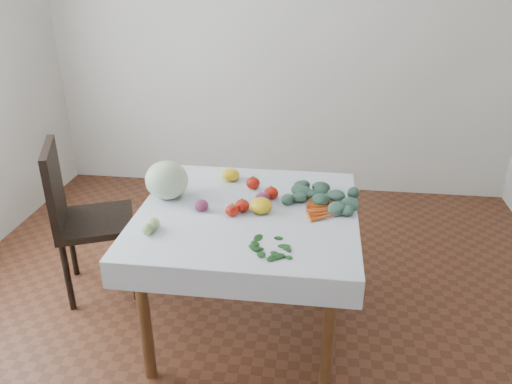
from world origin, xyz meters
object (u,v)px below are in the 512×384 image
chair (78,211)px  carrot_bunch (326,209)px  table (248,228)px  cabbage (167,180)px  heirloom_back (230,175)px

chair → carrot_bunch: 1.49m
table → cabbage: bearing=168.0°
chair → heirloom_back: bearing=8.2°
table → chair: chair is taller
heirloom_back → carrot_bunch: (0.56, -0.32, -0.02)m
table → chair: size_ratio=1.02×
cabbage → heirloom_back: 0.41m
chair → heirloom_back: (0.91, 0.13, 0.23)m
chair → carrot_bunch: (1.47, -0.19, 0.21)m
carrot_bunch → heirloom_back: bearing=150.1°
table → carrot_bunch: (0.40, 0.04, 0.12)m
table → heirloom_back: bearing=113.0°
table → chair: (-1.07, 0.23, -0.09)m
table → heirloom_back: heirloom_back is taller
heirloom_back → cabbage: bearing=-138.3°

